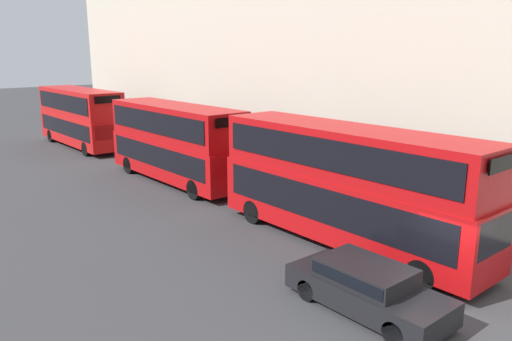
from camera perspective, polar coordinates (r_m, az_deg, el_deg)
The scene contains 6 objects.
ground_plane at distance 15.66m, azimuth 20.78°, elevation -14.51°, with size 200.00×200.00×0.00m, color #38383A.
bus_leading at distance 18.68m, azimuth 10.28°, elevation -1.19°, with size 2.59×11.20×4.46m.
bus_second_in_queue at distance 27.75m, azimuth -9.21°, elevation 3.47°, with size 2.59×10.25×4.29m.
bus_third_in_queue at distance 39.96m, azimuth -19.45°, elevation 5.96°, with size 2.59×10.39×4.35m.
car_dark_sedan at distance 14.63m, azimuth 12.50°, elevation -12.75°, with size 1.90×4.67×1.38m.
pedestrian at distance 28.80m, azimuth -3.25°, elevation 0.72°, with size 0.36×0.36×1.64m.
Camera 1 is at (-12.41, -6.37, 7.14)m, focal length 35.00 mm.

